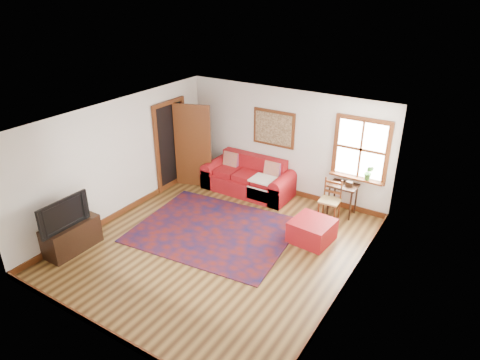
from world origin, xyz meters
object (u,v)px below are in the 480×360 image
Objects in this scene: red_leather_sofa at (249,180)px; media_cabinet at (72,236)px; side_table at (343,190)px; red_ottoman at (312,231)px; ladder_back_chair at (331,198)px.

media_cabinet is (-1.53, -3.89, 0.01)m from red_leather_sofa.
side_table is 0.67× the size of media_cabinet.
side_table is at bearing 2.96° from red_leather_sofa.
red_leather_sofa reaches higher than red_ottoman.
media_cabinet reaches higher than red_ottoman.
red_leather_sofa is at bearing 68.54° from media_cabinet.
side_table is (0.12, 1.31, 0.36)m from red_ottoman.
side_table reaches higher than media_cabinet.
red_leather_sofa is 2.46× the size of ladder_back_chair.
red_leather_sofa is 2.31m from side_table.
ladder_back_chair is (-0.03, 1.01, 0.26)m from red_ottoman.
red_leather_sofa is 2.15m from ladder_back_chair.
side_table is at bearing 46.44° from media_cabinet.
red_leather_sofa is 2.87× the size of red_ottoman.
ladder_back_chair reaches higher than media_cabinet.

